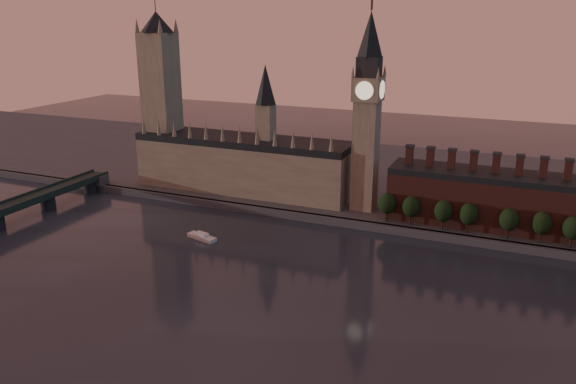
% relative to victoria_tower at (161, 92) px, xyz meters
% --- Properties ---
extents(ground, '(900.00, 900.00, 0.00)m').
position_rel_victoria_tower_xyz_m(ground, '(120.00, -115.00, -59.09)').
color(ground, black).
rests_on(ground, ground).
extents(north_bank, '(900.00, 182.00, 4.00)m').
position_rel_victoria_tower_xyz_m(north_bank, '(120.00, 63.04, -57.09)').
color(north_bank, '#434348').
rests_on(north_bank, ground).
extents(palace_of_westminster, '(130.00, 30.30, 74.00)m').
position_rel_victoria_tower_xyz_m(palace_of_westminster, '(55.59, -0.09, -37.46)').
color(palace_of_westminster, gray).
rests_on(palace_of_westminster, north_bank).
extents(victoria_tower, '(24.00, 24.00, 108.00)m').
position_rel_victoria_tower_xyz_m(victoria_tower, '(0.00, 0.00, 0.00)').
color(victoria_tower, gray).
rests_on(victoria_tower, north_bank).
extents(big_ben, '(15.00, 15.00, 107.00)m').
position_rel_victoria_tower_xyz_m(big_ben, '(130.00, -5.00, -2.26)').
color(big_ben, gray).
rests_on(big_ben, north_bank).
extents(chimney_block, '(110.00, 25.00, 37.00)m').
position_rel_victoria_tower_xyz_m(chimney_block, '(200.00, -5.00, -41.27)').
color(chimney_block, '#5C2B23').
rests_on(chimney_block, north_bank).
extents(embankment_tree_0, '(8.60, 8.60, 14.88)m').
position_rel_victoria_tower_xyz_m(embankment_tree_0, '(146.33, -20.28, -45.62)').
color(embankment_tree_0, black).
rests_on(embankment_tree_0, north_bank).
extents(embankment_tree_1, '(8.60, 8.60, 14.88)m').
position_rel_victoria_tower_xyz_m(embankment_tree_1, '(158.26, -20.16, -45.62)').
color(embankment_tree_1, black).
rests_on(embankment_tree_1, north_bank).
extents(embankment_tree_2, '(8.60, 8.60, 14.88)m').
position_rel_victoria_tower_xyz_m(embankment_tree_2, '(173.91, -20.81, -45.62)').
color(embankment_tree_2, black).
rests_on(embankment_tree_2, north_bank).
extents(embankment_tree_3, '(8.60, 8.60, 14.88)m').
position_rel_victoria_tower_xyz_m(embankment_tree_3, '(185.60, -20.44, -45.62)').
color(embankment_tree_3, black).
rests_on(embankment_tree_3, north_bank).
extents(embankment_tree_4, '(8.60, 8.60, 14.88)m').
position_rel_victoria_tower_xyz_m(embankment_tree_4, '(203.62, -21.24, -45.62)').
color(embankment_tree_4, black).
rests_on(embankment_tree_4, north_bank).
extents(embankment_tree_5, '(8.60, 8.60, 14.88)m').
position_rel_victoria_tower_xyz_m(embankment_tree_5, '(217.49, -20.07, -45.62)').
color(embankment_tree_5, black).
rests_on(embankment_tree_5, north_bank).
extents(embankment_tree_6, '(8.60, 8.60, 14.88)m').
position_rel_victoria_tower_xyz_m(embankment_tree_6, '(230.25, -21.43, -45.62)').
color(embankment_tree_6, black).
rests_on(embankment_tree_6, north_bank).
extents(river_boat, '(16.64, 8.42, 3.20)m').
position_rel_victoria_tower_xyz_m(river_boat, '(67.30, -68.61, -57.86)').
color(river_boat, silver).
rests_on(river_boat, ground).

